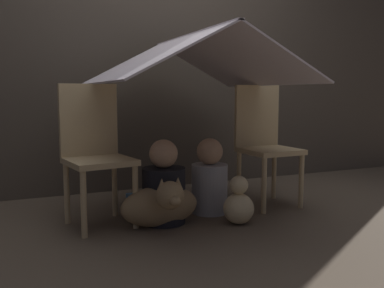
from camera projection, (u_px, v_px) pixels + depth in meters
The scene contains 10 objects.
ground_plane at pixel (197, 218), 2.88m from camera, with size 8.80×8.80×0.00m, color brown.
wall_back at pixel (148, 45), 3.68m from camera, with size 7.00×0.05×2.50m.
chair_left at pixel (95, 149), 2.72m from camera, with size 0.44×0.44×0.90m.
chair_right at pixel (264, 140), 3.22m from camera, with size 0.40×0.40×0.90m.
sheet_canopy at pixel (192, 59), 2.83m from camera, with size 1.26×1.31×0.33m.
person_front at pixel (164, 188), 2.76m from camera, with size 0.28×0.28×0.54m.
person_second at pixel (210, 180), 2.99m from camera, with size 0.25×0.25×0.53m.
dog at pixel (162, 204), 2.66m from camera, with size 0.50×0.41×0.35m.
floor_cushion at pixel (156, 202), 3.11m from camera, with size 0.37×0.30×0.10m.
plush_toy at pixel (239, 204), 2.74m from camera, with size 0.20×0.20×0.31m.
Camera 1 is at (-1.14, -2.56, 0.84)m, focal length 40.00 mm.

